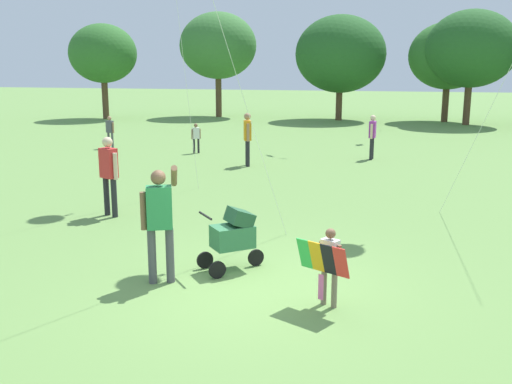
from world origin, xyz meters
name	(u,v)px	position (x,y,z in m)	size (l,w,h in m)	color
ground_plane	(251,287)	(0.00, 0.00, 0.00)	(120.00, 120.00, 0.00)	#668E47
treeline_distant	(481,49)	(6.55, 25.60, 3.93)	(38.62, 6.59, 6.88)	brown
child_with_butterfly_kite	(328,260)	(1.19, -0.47, 0.67)	(0.76, 0.53, 1.11)	#7F705B
person_adult_flyer	(160,216)	(-1.38, -0.11, 1.06)	(0.57, 0.66, 1.83)	#4C4C51
stroller	(234,234)	(-0.44, 0.68, 0.61)	(1.03, 0.92, 1.03)	black
person_red_shirt	(109,170)	(-3.92, 3.37, 1.02)	(0.51, 0.38, 1.74)	#232328
person_sitting_far	(196,136)	(-4.92, 12.34, 0.64)	(0.30, 0.25, 1.09)	#232328
person_couple_left	(247,135)	(-2.46, 10.15, 1.00)	(0.33, 0.53, 1.70)	#232328
person_kid_running	(110,129)	(-8.55, 12.82, 0.73)	(0.39, 0.23, 1.24)	#4C4C51
person_back_turned	(372,133)	(1.41, 12.33, 0.90)	(0.24, 0.49, 1.52)	#232328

